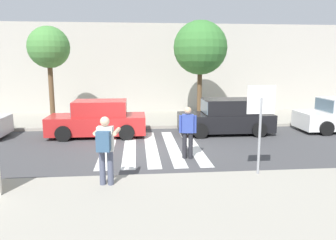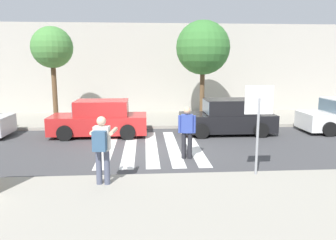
{
  "view_description": "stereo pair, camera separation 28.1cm",
  "coord_description": "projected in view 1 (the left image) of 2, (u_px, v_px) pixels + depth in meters",
  "views": [
    {
      "loc": [
        -0.51,
        -11.77,
        3.16
      ],
      "look_at": [
        0.6,
        -0.2,
        1.1
      ],
      "focal_mm": 35.0,
      "sensor_mm": 36.0,
      "label": 1
    },
    {
      "loc": [
        -0.23,
        -11.79,
        3.16
      ],
      "look_at": [
        0.6,
        -0.2,
        1.1
      ],
      "focal_mm": 35.0,
      "sensor_mm": 36.0,
      "label": 2
    }
  ],
  "objects": [
    {
      "name": "ground_plane",
      "position": [
        151.0,
        148.0,
        12.13
      ],
      "size": [
        120.0,
        120.0,
        0.0
      ],
      "primitive_type": "plane",
      "color": "#424244"
    },
    {
      "name": "sidewalk_near",
      "position": [
        167.0,
        232.0,
        6.04
      ],
      "size": [
        60.0,
        6.0,
        0.14
      ],
      "primitive_type": "cube",
      "color": "#9E998C",
      "rests_on": "ground"
    },
    {
      "name": "sidewalk_far",
      "position": [
        146.0,
        119.0,
        18.0
      ],
      "size": [
        60.0,
        4.8,
        0.14
      ],
      "primitive_type": "cube",
      "color": "#9E998C",
      "rests_on": "ground"
    },
    {
      "name": "building_facade_far",
      "position": [
        144.0,
        69.0,
        21.85
      ],
      "size": [
        56.0,
        4.0,
        5.46
      ],
      "primitive_type": "cube",
      "color": "#ADA89E",
      "rests_on": "ground"
    },
    {
      "name": "crosswalk_stripe_0",
      "position": [
        108.0,
        148.0,
        12.18
      ],
      "size": [
        0.44,
        5.2,
        0.01
      ],
      "primitive_type": "cube",
      "color": "silver",
      "rests_on": "ground"
    },
    {
      "name": "crosswalk_stripe_1",
      "position": [
        130.0,
        148.0,
        12.25
      ],
      "size": [
        0.44,
        5.2,
        0.01
      ],
      "primitive_type": "cube",
      "color": "silver",
      "rests_on": "ground"
    },
    {
      "name": "crosswalk_stripe_2",
      "position": [
        151.0,
        147.0,
        12.33
      ],
      "size": [
        0.44,
        5.2,
        0.01
      ],
      "primitive_type": "cube",
      "color": "silver",
      "rests_on": "ground"
    },
    {
      "name": "crosswalk_stripe_3",
      "position": [
        172.0,
        147.0,
        12.4
      ],
      "size": [
        0.44,
        5.2,
        0.01
      ],
      "primitive_type": "cube",
      "color": "silver",
      "rests_on": "ground"
    },
    {
      "name": "crosswalk_stripe_4",
      "position": [
        193.0,
        146.0,
        12.48
      ],
      "size": [
        0.44,
        5.2,
        0.01
      ],
      "primitive_type": "cube",
      "color": "silver",
      "rests_on": "ground"
    },
    {
      "name": "stop_sign",
      "position": [
        261.0,
        110.0,
        8.7
      ],
      "size": [
        0.76,
        0.08,
        2.42
      ],
      "color": "gray",
      "rests_on": "sidewalk_near"
    },
    {
      "name": "photographer_with_backpack",
      "position": [
        105.0,
        145.0,
        7.99
      ],
      "size": [
        0.65,
        0.89,
        1.72
      ],
      "color": "#474C60",
      "rests_on": "sidewalk_near"
    },
    {
      "name": "pedestrian_crossing",
      "position": [
        188.0,
        130.0,
        10.73
      ],
      "size": [
        0.57,
        0.3,
        1.72
      ],
      "color": "#232328",
      "rests_on": "ground"
    },
    {
      "name": "parked_car_red",
      "position": [
        98.0,
        120.0,
        14.05
      ],
      "size": [
        4.1,
        1.92,
        1.55
      ],
      "color": "red",
      "rests_on": "ground"
    },
    {
      "name": "parked_car_black",
      "position": [
        226.0,
        117.0,
        14.58
      ],
      "size": [
        4.1,
        1.92,
        1.55
      ],
      "color": "black",
      "rests_on": "ground"
    },
    {
      "name": "street_tree_west",
      "position": [
        49.0,
        48.0,
        15.81
      ],
      "size": [
        2.01,
        2.01,
        4.74
      ],
      "color": "brown",
      "rests_on": "sidewalk_far"
    },
    {
      "name": "street_tree_center",
      "position": [
        200.0,
        48.0,
        16.68
      ],
      "size": [
        2.75,
        2.75,
        5.12
      ],
      "color": "brown",
      "rests_on": "sidewalk_far"
    }
  ]
}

